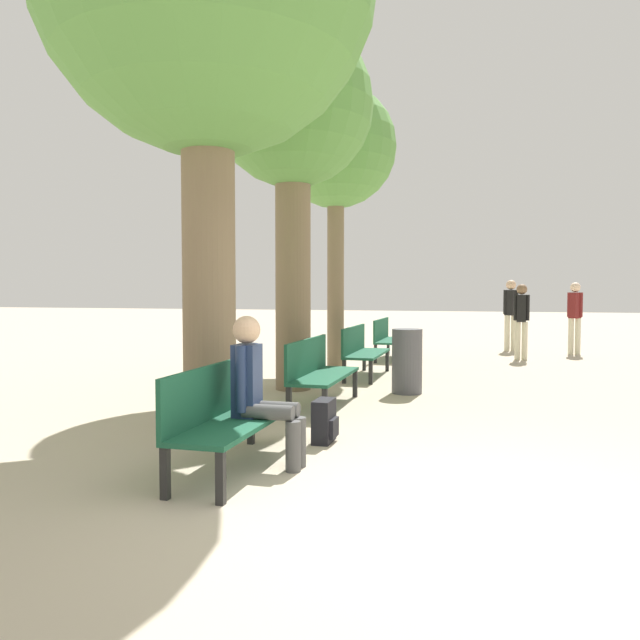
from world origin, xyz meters
TOP-DOWN VIEW (x-y plane):
  - ground_plane at (0.00, 0.00)m, footprint 80.00×80.00m
  - bench_row_0 at (-1.88, 0.49)m, footprint 0.52×1.77m
  - bench_row_1 at (-1.88, 3.37)m, footprint 0.52×1.77m
  - bench_row_2 at (-1.88, 6.25)m, footprint 0.52×1.77m
  - bench_row_3 at (-1.88, 9.13)m, footprint 0.52×1.77m
  - tree_row_1 at (-2.61, 4.65)m, footprint 2.42×2.42m
  - tree_row_2 at (-2.61, 7.36)m, footprint 2.32×2.32m
  - person_seated at (-1.63, 0.62)m, footprint 0.62×0.35m
  - backpack at (-1.31, 1.58)m, footprint 0.21×0.35m
  - pedestrian_near at (2.19, 11.20)m, footprint 0.34×0.30m
  - pedestrian_mid at (0.78, 11.71)m, footprint 0.35×0.31m
  - pedestrian_far at (0.93, 9.70)m, footprint 0.33×0.24m
  - trash_bin at (-0.89, 4.73)m, footprint 0.44×0.44m

SIDE VIEW (x-z plane):
  - ground_plane at x=0.00m, z-range 0.00..0.00m
  - backpack at x=-1.31m, z-range 0.00..0.42m
  - trash_bin at x=-0.89m, z-range 0.00..0.94m
  - bench_row_0 at x=-1.88m, z-range 0.06..0.93m
  - bench_row_1 at x=-1.88m, z-range 0.06..0.93m
  - bench_row_2 at x=-1.88m, z-range 0.06..0.93m
  - bench_row_3 at x=-1.88m, z-range 0.06..0.93m
  - person_seated at x=-1.63m, z-range 0.03..1.32m
  - pedestrian_far at x=0.93m, z-range 0.12..1.75m
  - pedestrian_near at x=2.19m, z-range 0.12..1.81m
  - pedestrian_mid at x=0.78m, z-range 0.13..1.88m
  - tree_row_1 at x=-2.61m, z-range 1.36..6.83m
  - tree_row_2 at x=-2.61m, z-range 1.47..6.87m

